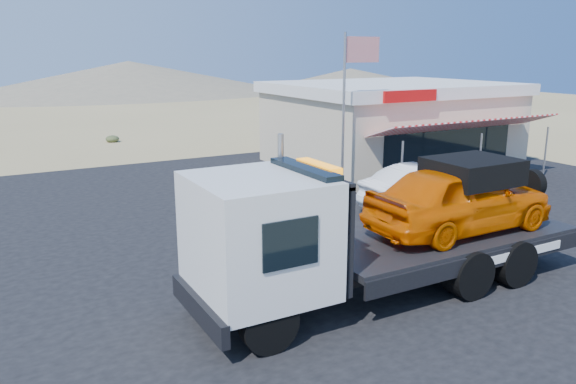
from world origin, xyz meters
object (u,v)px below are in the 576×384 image
object	(u,v)px
white_sedan	(430,188)
flagpole	(349,97)
jerky_store	(390,123)
tow_truck	(387,221)

from	to	relation	value
white_sedan	flagpole	distance (m)	4.33
jerky_store	white_sedan	bearing A→B (deg)	-119.41
tow_truck	jerky_store	world-z (taller)	jerky_store
tow_truck	white_sedan	distance (m)	7.20
tow_truck	flagpole	world-z (taller)	flagpole
tow_truck	white_sedan	size ratio (longest dim) A/B	1.96
white_sedan	flagpole	xyz separation A→B (m)	(-1.46, 2.82, 2.95)
jerky_store	flagpole	distance (m)	7.36
tow_truck	jerky_store	bearing A→B (deg)	50.84
flagpole	tow_truck	bearing A→B (deg)	-118.93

